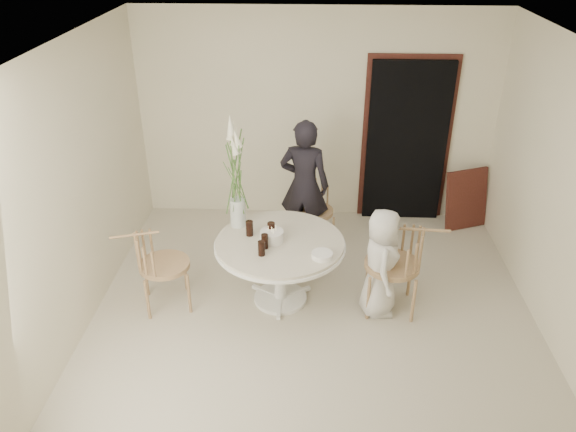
{
  "coord_description": "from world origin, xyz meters",
  "views": [
    {
      "loc": [
        -0.05,
        -4.57,
        3.67
      ],
      "look_at": [
        -0.27,
        0.3,
        0.99
      ],
      "focal_mm": 35.0,
      "sensor_mm": 36.0,
      "label": 1
    }
  ],
  "objects_px": {
    "table": "(280,251)",
    "chair_left": "(151,259)",
    "girl": "(304,185)",
    "boy": "(381,263)",
    "birthday_cake": "(272,236)",
    "chair_far": "(311,201)",
    "chair_right": "(407,257)",
    "flower_vase": "(236,179)"
  },
  "relations": [
    {
      "from": "boy",
      "to": "girl",
      "type": "bearing_deg",
      "value": 30.73
    },
    {
      "from": "chair_far",
      "to": "table",
      "type": "bearing_deg",
      "value": -122.19
    },
    {
      "from": "table",
      "to": "chair_left",
      "type": "xyz_separation_m",
      "value": [
        -1.29,
        -0.16,
        -0.04
      ]
    },
    {
      "from": "girl",
      "to": "chair_far",
      "type": "bearing_deg",
      "value": -108.56
    },
    {
      "from": "chair_right",
      "to": "flower_vase",
      "type": "distance_m",
      "value": 1.88
    },
    {
      "from": "birthday_cake",
      "to": "chair_far",
      "type": "bearing_deg",
      "value": 73.37
    },
    {
      "from": "table",
      "to": "flower_vase",
      "type": "bearing_deg",
      "value": 146.2
    },
    {
      "from": "boy",
      "to": "flower_vase",
      "type": "xyz_separation_m",
      "value": [
        -1.47,
        0.44,
        0.69
      ]
    },
    {
      "from": "chair_right",
      "to": "boy",
      "type": "relative_size",
      "value": 0.83
    },
    {
      "from": "chair_far",
      "to": "chair_left",
      "type": "height_order",
      "value": "chair_left"
    },
    {
      "from": "chair_far",
      "to": "chair_right",
      "type": "relative_size",
      "value": 0.83
    },
    {
      "from": "chair_right",
      "to": "table",
      "type": "bearing_deg",
      "value": -89.9
    },
    {
      "from": "boy",
      "to": "chair_far",
      "type": "bearing_deg",
      "value": 25.09
    },
    {
      "from": "chair_far",
      "to": "flower_vase",
      "type": "xyz_separation_m",
      "value": [
        -0.77,
        -0.99,
        0.75
      ]
    },
    {
      "from": "boy",
      "to": "flower_vase",
      "type": "height_order",
      "value": "flower_vase"
    },
    {
      "from": "chair_far",
      "to": "flower_vase",
      "type": "relative_size",
      "value": 0.67
    },
    {
      "from": "boy",
      "to": "chair_left",
      "type": "bearing_deg",
      "value": 89.65
    },
    {
      "from": "girl",
      "to": "birthday_cake",
      "type": "height_order",
      "value": "girl"
    },
    {
      "from": "flower_vase",
      "to": "table",
      "type": "bearing_deg",
      "value": -33.8
    },
    {
      "from": "table",
      "to": "chair_left",
      "type": "height_order",
      "value": "chair_left"
    },
    {
      "from": "chair_right",
      "to": "girl",
      "type": "relative_size",
      "value": 0.6
    },
    {
      "from": "chair_right",
      "to": "chair_left",
      "type": "distance_m",
      "value": 2.56
    },
    {
      "from": "table",
      "to": "birthday_cake",
      "type": "distance_m",
      "value": 0.19
    },
    {
      "from": "table",
      "to": "chair_right",
      "type": "relative_size",
      "value": 1.37
    },
    {
      "from": "table",
      "to": "chair_far",
      "type": "relative_size",
      "value": 1.65
    },
    {
      "from": "table",
      "to": "birthday_cake",
      "type": "height_order",
      "value": "birthday_cake"
    },
    {
      "from": "boy",
      "to": "birthday_cake",
      "type": "xyz_separation_m",
      "value": [
        -1.09,
        0.13,
        0.2
      ]
    },
    {
      "from": "chair_left",
      "to": "girl",
      "type": "height_order",
      "value": "girl"
    },
    {
      "from": "chair_left",
      "to": "birthday_cake",
      "type": "distance_m",
      "value": 1.24
    },
    {
      "from": "chair_right",
      "to": "chair_left",
      "type": "height_order",
      "value": "chair_right"
    },
    {
      "from": "chair_right",
      "to": "birthday_cake",
      "type": "xyz_separation_m",
      "value": [
        -1.35,
        0.07,
        0.16
      ]
    },
    {
      "from": "chair_right",
      "to": "chair_left",
      "type": "xyz_separation_m",
      "value": [
        -2.56,
        -0.08,
        -0.05
      ]
    },
    {
      "from": "girl",
      "to": "boy",
      "type": "distance_m",
      "value": 1.51
    },
    {
      "from": "girl",
      "to": "birthday_cake",
      "type": "distance_m",
      "value": 1.19
    },
    {
      "from": "table",
      "to": "girl",
      "type": "distance_m",
      "value": 1.18
    },
    {
      "from": "birthday_cake",
      "to": "flower_vase",
      "type": "height_order",
      "value": "flower_vase"
    },
    {
      "from": "chair_right",
      "to": "boy",
      "type": "height_order",
      "value": "boy"
    },
    {
      "from": "table",
      "to": "chair_left",
      "type": "distance_m",
      "value": 1.3
    },
    {
      "from": "chair_left",
      "to": "flower_vase",
      "type": "relative_size",
      "value": 0.74
    },
    {
      "from": "table",
      "to": "chair_left",
      "type": "relative_size",
      "value": 1.48
    },
    {
      "from": "girl",
      "to": "birthday_cake",
      "type": "relative_size",
      "value": 6.81
    },
    {
      "from": "chair_right",
      "to": "girl",
      "type": "distance_m",
      "value": 1.62
    }
  ]
}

